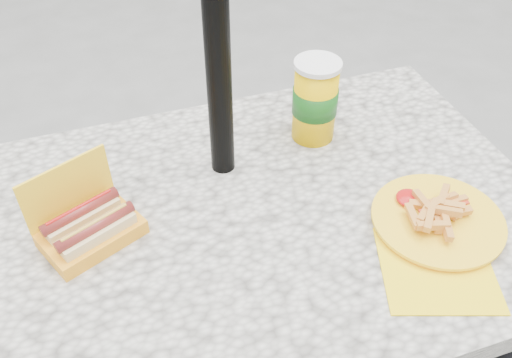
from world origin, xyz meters
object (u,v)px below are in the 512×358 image
object	(u,v)px
umbrella_pole	(216,15)
fries_plate	(437,222)
soda_cup	(315,100)
hotdog_box	(89,226)

from	to	relation	value
umbrella_pole	fries_plate	distance (m)	0.57
umbrella_pole	soda_cup	distance (m)	0.34
hotdog_box	fries_plate	xyz separation A→B (m)	(0.63, -0.19, -0.02)
soda_cup	fries_plate	bearing A→B (deg)	-72.22
umbrella_pole	soda_cup	size ratio (longest dim) A/B	11.46
umbrella_pole	fries_plate	bearing A→B (deg)	-42.32
hotdog_box	umbrella_pole	bearing A→B (deg)	-1.92
umbrella_pole	hotdog_box	world-z (taller)	umbrella_pole
fries_plate	umbrella_pole	bearing A→B (deg)	137.68
soda_cup	hotdog_box	bearing A→B (deg)	-163.00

